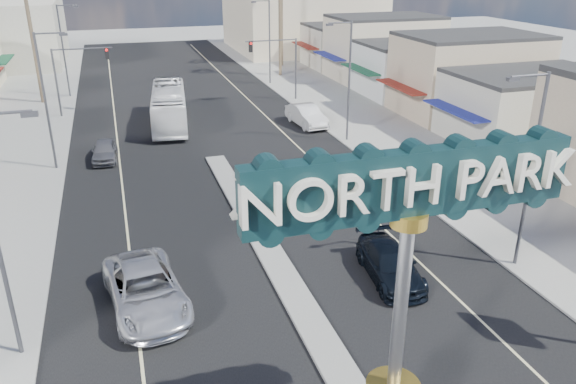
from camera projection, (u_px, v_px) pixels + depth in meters
ground at (212, 154)px, 40.84m from camera, size 160.00×160.00×0.00m
road at (212, 154)px, 40.84m from camera, size 20.00×120.00×0.01m
median_island at (273, 257)px, 26.75m from camera, size 1.30×30.00×0.16m
sidewalk_left at (2, 174)px, 36.95m from camera, size 8.00×120.00×0.12m
sidewalk_right at (386, 136)px, 44.68m from camera, size 8.00×120.00×0.12m
storefront_row_right at (419, 64)px, 57.72m from camera, size 12.00×42.00×6.00m
backdrop_far_right at (301, 22)px, 84.90m from camera, size 20.00×20.00×8.00m
gateway_sign at (404, 279)px, 13.91m from camera, size 8.20×1.50×9.15m
traffic_signal_left at (76, 68)px, 48.94m from camera, size 5.09×0.45×6.00m
traffic_signal_right at (278, 57)px, 54.01m from camera, size 5.09×0.45×6.00m
streetlight_l_mid at (47, 95)px, 35.99m from camera, size 2.03×0.22×9.00m
streetlight_l_far at (65, 46)px, 55.32m from camera, size 2.03×0.22×9.00m
streetlight_r_near at (529, 164)px, 24.17m from camera, size 2.03×0.22×9.00m
streetlight_r_mid at (347, 76)px, 41.75m from camera, size 2.03×0.22×9.00m
streetlight_r_far at (268, 38)px, 61.08m from camera, size 2.03×0.22×9.00m
suv_left at (146, 289)px, 22.73m from camera, size 3.55×6.42×1.70m
suv_right at (390, 264)px, 24.88m from camera, size 2.54×5.14×1.44m
car_parked_left at (105, 151)px, 39.38m from camera, size 1.92×4.21×1.40m
car_parked_right at (306, 115)px, 47.37m from camera, size 2.32×5.43×1.74m
city_bus at (169, 106)px, 47.33m from camera, size 3.93×11.68×3.19m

